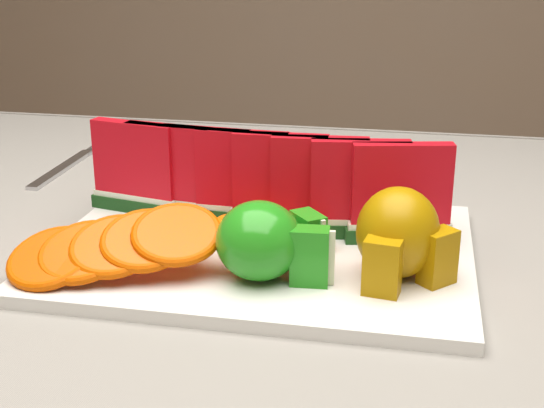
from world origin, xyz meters
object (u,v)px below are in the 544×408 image
object	(u,v)px
platter	(261,250)
fork	(65,167)
side_plate	(285,168)
apple_cluster	(268,242)
pear_cluster	(399,236)

from	to	relation	value
platter	fork	xyz separation A→B (m)	(-0.32, 0.23, -0.00)
platter	side_plate	world-z (taller)	platter
side_plate	fork	world-z (taller)	side_plate
platter	side_plate	bearing A→B (deg)	95.66
apple_cluster	pear_cluster	distance (m)	0.11
side_plate	apple_cluster	bearing A→B (deg)	-82.05
platter	pear_cluster	bearing A→B (deg)	-19.29
platter	apple_cluster	bearing A→B (deg)	-73.00
side_plate	fork	xyz separation A→B (m)	(-0.29, -0.05, -0.00)
platter	side_plate	xyz separation A→B (m)	(-0.03, 0.28, -0.00)
fork	apple_cluster	bearing A→B (deg)	-41.66
platter	side_plate	size ratio (longest dim) A/B	1.99
pear_cluster	fork	bearing A→B (deg)	148.18
platter	fork	distance (m)	0.39
platter	apple_cluster	size ratio (longest dim) A/B	3.48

